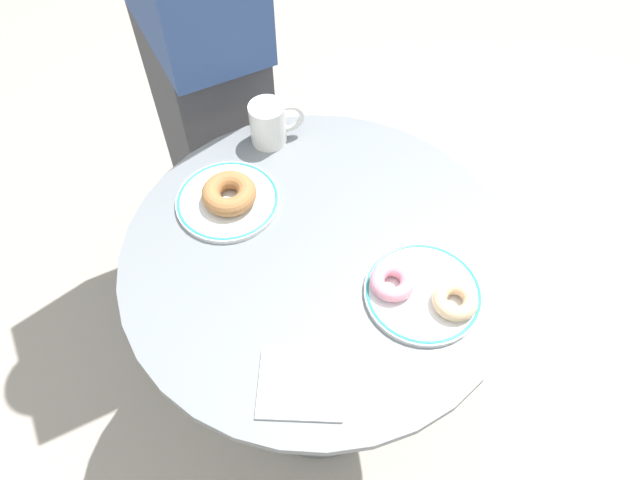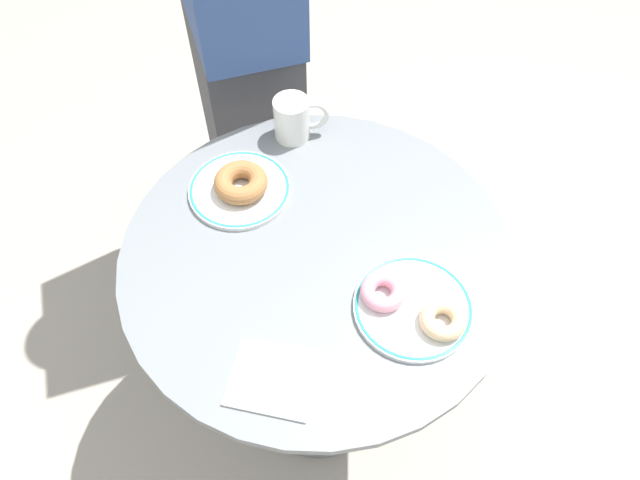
# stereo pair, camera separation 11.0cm
# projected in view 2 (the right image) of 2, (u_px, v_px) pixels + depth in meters

# --- Properties ---
(ground_plane) EXTENTS (7.00, 7.00, 0.02)m
(ground_plane) POSITION_uv_depth(u_px,v_px,m) (318.00, 399.00, 1.72)
(ground_plane) COLOR #9E9389
(cafe_table) EXTENTS (0.74, 0.74, 0.74)m
(cafe_table) POSITION_uv_depth(u_px,v_px,m) (317.00, 305.00, 1.28)
(cafe_table) COLOR slate
(cafe_table) RESTS_ON ground
(plate_left) EXTENTS (0.20, 0.20, 0.01)m
(plate_left) POSITION_uv_depth(u_px,v_px,m) (240.00, 189.00, 1.19)
(plate_left) COLOR white
(plate_left) RESTS_ON cafe_table
(plate_right) EXTENTS (0.21, 0.21, 0.01)m
(plate_right) POSITION_uv_depth(u_px,v_px,m) (413.00, 307.00, 1.03)
(plate_right) COLOR white
(plate_right) RESTS_ON cafe_table
(donut_cinnamon) EXTENTS (0.12, 0.12, 0.04)m
(donut_cinnamon) POSITION_uv_depth(u_px,v_px,m) (241.00, 182.00, 1.17)
(donut_cinnamon) COLOR #A36B3D
(donut_cinnamon) RESTS_ON plate_left
(donut_glazed) EXTENTS (0.10, 0.10, 0.03)m
(donut_glazed) POSITION_uv_depth(u_px,v_px,m) (443.00, 320.00, 1.00)
(donut_glazed) COLOR #E0B789
(donut_glazed) RESTS_ON plate_right
(donut_pink_frosted) EXTENTS (0.10, 0.10, 0.03)m
(donut_pink_frosted) POSITION_uv_depth(u_px,v_px,m) (383.00, 292.00, 1.03)
(donut_pink_frosted) COLOR pink
(donut_pink_frosted) RESTS_ON plate_right
(paper_napkin) EXTENTS (0.17, 0.15, 0.01)m
(paper_napkin) POSITION_uv_depth(u_px,v_px,m) (273.00, 379.00, 0.96)
(paper_napkin) COLOR white
(paper_napkin) RESTS_ON cafe_table
(coffee_mug) EXTENTS (0.11, 0.09, 0.09)m
(coffee_mug) POSITION_uv_depth(u_px,v_px,m) (294.00, 119.00, 1.25)
(coffee_mug) COLOR white
(coffee_mug) RESTS_ON cafe_table
(person_figure) EXTENTS (0.45, 0.44, 1.63)m
(person_figure) POSITION_uv_depth(u_px,v_px,m) (240.00, 36.00, 1.40)
(person_figure) COLOR #3D3D42
(person_figure) RESTS_ON ground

